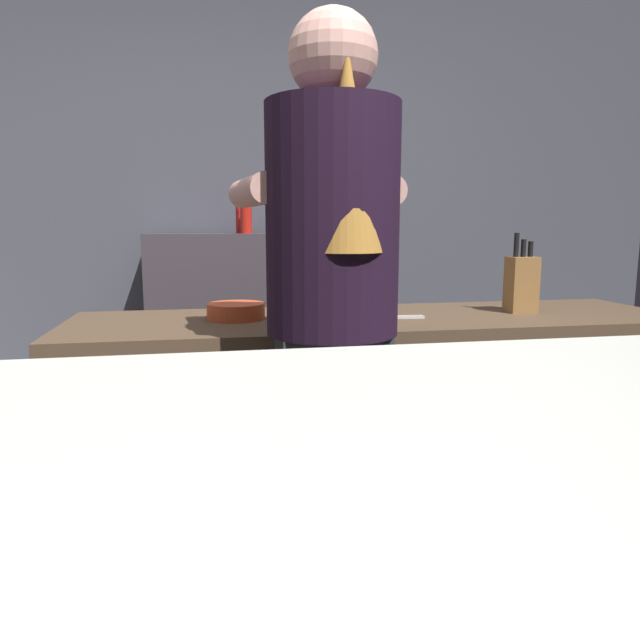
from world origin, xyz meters
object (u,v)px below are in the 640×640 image
Objects in this scene: chefs_knife at (389,317)px; mixing_bowl at (236,311)px; bartender at (333,306)px; bottle_olive_oil at (246,215)px; bottle_soy at (277,221)px; knife_block at (521,283)px; bottle_vinegar at (240,217)px.

mixing_bowl is at bearing 176.85° from chefs_knife.
bartender is 7.18× the size of chefs_knife.
chefs_knife is at bearing -73.13° from bottle_olive_oil.
bottle_olive_oil is (-0.18, -0.11, 0.03)m from bottle_soy.
knife_block is at bearing 11.71° from chefs_knife.
knife_block is at bearing -67.64° from bartender.
bottle_olive_oil is at bearing 125.89° from knife_block.
bartender is at bearing -85.57° from bottle_vinegar.
bottle_olive_oil is 0.12m from bottle_vinegar.
chefs_knife is 1.41m from bottle_olive_oil.
bartender is 0.55m from mixing_bowl.
bottle_soy is at bearing -0.21° from bottle_vinegar.
knife_block is 1.66× the size of bottle_soy.
bottle_vinegar is at bearing 86.22° from mixing_bowl.
chefs_knife is 1.40× the size of bottle_soy.
bottle_soy is 0.20m from bottle_vinegar.
bottle_vinegar is at bearing 112.61° from chefs_knife.
bottle_vinegar reaches higher than knife_block.
bartender is 0.50m from chefs_knife.
bottle_soy is at bearing 32.71° from bottle_olive_oil.
knife_block is 1.48× the size of mixing_bowl.
knife_block is 1.19× the size of chefs_knife.
bottle_soy is at bearing -9.47° from bartender.
bottle_olive_oil reaches higher than bottle_vinegar.
mixing_bowl is at bearing 17.58° from bartender.
mixing_bowl is (-0.23, 0.49, -0.08)m from bartender.
bottle_olive_oil reaches higher than bottle_soy.
chefs_knife is (0.28, 0.41, -0.10)m from bartender.
knife_block is 1.23× the size of bottle_vinegar.
knife_block is (0.79, 0.46, 0.00)m from bartender.
bartender is 8.91× the size of mixing_bowl.
bottle_olive_oil is (0.11, 1.22, 0.34)m from mixing_bowl.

